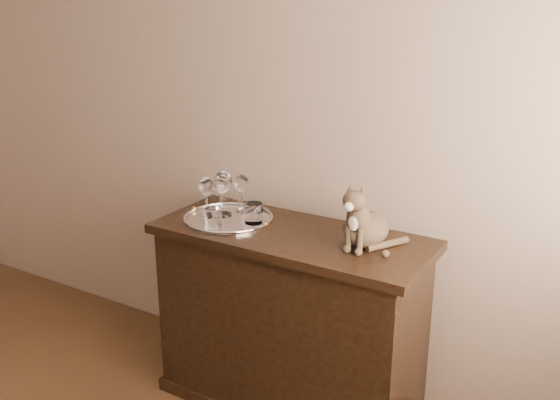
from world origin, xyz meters
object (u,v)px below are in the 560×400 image
(sideboard, at_px, (290,321))
(cat, at_px, (366,212))
(wine_glass_d, at_px, (224,193))
(tumbler_c, at_px, (254,213))
(wine_glass_b, at_px, (242,193))
(wine_glass_a, at_px, (220,195))
(wine_glass_c, at_px, (207,196))
(tray, at_px, (229,219))
(tumbler_b, at_px, (213,217))

(sideboard, distance_m, cat, 0.65)
(sideboard, relative_size, wine_glass_d, 5.75)
(tumbler_c, bearing_deg, wine_glass_b, 142.04)
(tumbler_c, height_order, cat, cat)
(sideboard, height_order, cat, cat)
(tumbler_c, bearing_deg, wine_glass_a, 172.60)
(wine_glass_c, bearing_deg, tray, 6.69)
(sideboard, relative_size, wine_glass_c, 6.69)
(wine_glass_b, height_order, wine_glass_d, wine_glass_d)
(tumbler_b, xyz_separation_m, tumbler_c, (0.13, 0.12, 0.00))
(wine_glass_c, xyz_separation_m, tumbler_b, (0.11, -0.10, -0.05))
(wine_glass_c, height_order, wine_glass_d, wine_glass_d)
(wine_glass_d, bearing_deg, wine_glass_a, 163.41)
(wine_glass_d, bearing_deg, sideboard, -2.45)
(sideboard, relative_size, tumbler_b, 14.50)
(wine_glass_c, bearing_deg, wine_glass_d, 33.14)
(wine_glass_b, xyz_separation_m, cat, (0.64, -0.07, 0.04))
(wine_glass_a, xyz_separation_m, tumbler_b, (0.07, -0.15, -0.05))
(tumbler_b, bearing_deg, tray, 89.39)
(tumbler_c, xyz_separation_m, cat, (0.51, 0.04, 0.09))
(wine_glass_c, relative_size, wine_glass_d, 0.86)
(cat, bearing_deg, sideboard, -169.88)
(wine_glass_b, distance_m, tumbler_c, 0.17)
(wine_glass_a, xyz_separation_m, cat, (0.71, 0.01, 0.04))
(cat, bearing_deg, tumbler_c, -171.73)
(wine_glass_b, height_order, tumbler_b, wine_glass_b)
(sideboard, relative_size, wine_glass_a, 6.68)
(wine_glass_a, height_order, cat, cat)
(cat, bearing_deg, wine_glass_a, -174.91)
(wine_glass_a, xyz_separation_m, wine_glass_c, (-0.04, -0.05, -0.00))
(wine_glass_b, xyz_separation_m, tumbler_c, (0.13, -0.10, -0.04))
(wine_glass_d, height_order, tumbler_b, wine_glass_d)
(wine_glass_b, height_order, tumbler_c, wine_glass_b)
(tray, xyz_separation_m, tumbler_c, (0.13, 0.01, 0.05))
(wine_glass_b, relative_size, wine_glass_c, 0.98)
(wine_glass_a, xyz_separation_m, wine_glass_d, (0.02, -0.01, 0.01))
(wine_glass_d, distance_m, cat, 0.68)
(tray, bearing_deg, tumbler_c, 5.18)
(wine_glass_c, bearing_deg, sideboard, 3.67)
(wine_glass_b, distance_m, cat, 0.65)
(wine_glass_b, xyz_separation_m, wine_glass_d, (-0.04, -0.09, 0.02))
(tray, relative_size, wine_glass_c, 2.23)
(sideboard, bearing_deg, tumbler_c, -179.16)
(wine_glass_d, bearing_deg, tumbler_c, -6.02)
(wine_glass_a, height_order, wine_glass_c, same)
(wine_glass_a, relative_size, tumbler_b, 2.17)
(tray, xyz_separation_m, wine_glass_d, (-0.04, 0.03, 0.11))
(tray, bearing_deg, tumbler_b, -90.61)
(sideboard, bearing_deg, wine_glass_c, -176.33)
(sideboard, distance_m, tray, 0.53)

